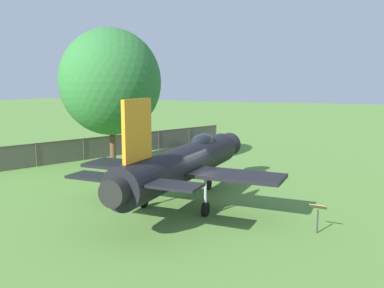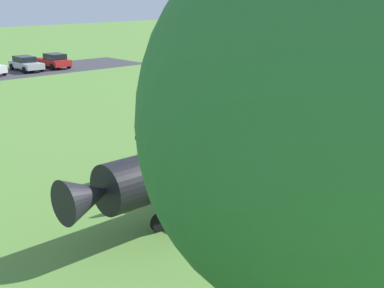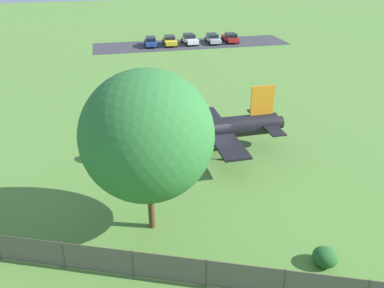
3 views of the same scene
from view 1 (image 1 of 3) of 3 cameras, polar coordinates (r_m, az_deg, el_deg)
ground_plane at (r=18.95m, az=-1.20°, el=-8.55°), size 200.00×200.00×0.00m
display_jet at (r=18.78m, az=-0.75°, el=-2.43°), size 12.14×9.30×5.01m
shade_tree at (r=26.97m, az=-11.28°, el=8.49°), size 6.77×6.36×9.04m
perimeter_fence at (r=29.15m, az=-20.93°, el=-1.31°), size 31.79×14.16×1.62m
info_plaque at (r=16.06m, az=17.20°, el=-8.93°), size 0.44×0.63×1.14m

